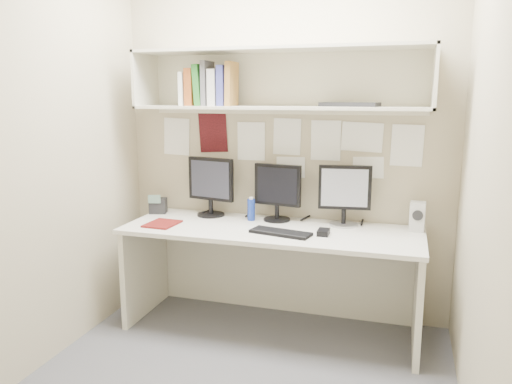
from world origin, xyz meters
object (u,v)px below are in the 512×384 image
(monitor_right, at_px, (345,192))
(maroon_notebook, at_px, (162,224))
(desk, at_px, (271,279))
(speaker, at_px, (417,217))
(monitor_center, at_px, (277,189))
(monitor_left, at_px, (211,184))
(keyboard, at_px, (281,233))
(desk_phone, at_px, (158,205))

(monitor_right, distance_m, maroon_notebook, 1.28)
(desk, relative_size, speaker, 10.26)
(monitor_center, relative_size, monitor_right, 0.97)
(monitor_left, relative_size, maroon_notebook, 1.80)
(monitor_right, height_order, keyboard, monitor_right)
(keyboard, distance_m, desk_phone, 1.08)
(monitor_right, xyz_separation_m, desk_phone, (-1.40, -0.05, -0.17))
(monitor_center, bearing_deg, speaker, 8.17)
(keyboard, relative_size, speaker, 2.04)
(monitor_left, bearing_deg, desk_phone, -162.37)
(keyboard, xyz_separation_m, speaker, (0.84, 0.34, 0.09))
(speaker, bearing_deg, monitor_center, -177.12)
(keyboard, bearing_deg, desk_phone, 175.13)
(monitor_right, height_order, maroon_notebook, monitor_right)
(desk, height_order, keyboard, keyboard)
(monitor_center, xyz_separation_m, maroon_notebook, (-0.73, -0.36, -0.22))
(speaker, distance_m, desk_phone, 1.88)
(monitor_center, height_order, maroon_notebook, monitor_center)
(speaker, bearing_deg, keyboard, -154.43)
(monitor_right, relative_size, keyboard, 1.05)
(monitor_left, xyz_separation_m, monitor_right, (0.98, 0.00, -0.01))
(maroon_notebook, bearing_deg, desk, 13.89)
(monitor_left, relative_size, monitor_right, 1.04)
(desk, bearing_deg, monitor_center, 94.11)
(monitor_center, relative_size, speaker, 2.07)
(monitor_center, distance_m, desk_phone, 0.94)
(monitor_right, relative_size, maroon_notebook, 1.73)
(monitor_left, xyz_separation_m, keyboard, (0.62, -0.35, -0.23))
(desk, xyz_separation_m, speaker, (0.94, 0.20, 0.46))
(maroon_notebook, bearing_deg, monitor_left, 61.54)
(desk, relative_size, maroon_notebook, 8.34)
(monitor_left, bearing_deg, keyboard, -18.29)
(monitor_left, height_order, desk_phone, monitor_left)
(keyboard, xyz_separation_m, desk_phone, (-1.04, 0.30, 0.05))
(monitor_left, height_order, monitor_center, monitor_left)
(monitor_right, distance_m, keyboard, 0.55)
(desk, bearing_deg, monitor_right, 25.59)
(monitor_center, bearing_deg, maroon_notebook, -144.85)
(desk, xyz_separation_m, desk_phone, (-0.94, 0.17, 0.42))
(maroon_notebook, relative_size, desk_phone, 1.61)
(keyboard, distance_m, speaker, 0.91)
(monitor_right, bearing_deg, desk, -162.18)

